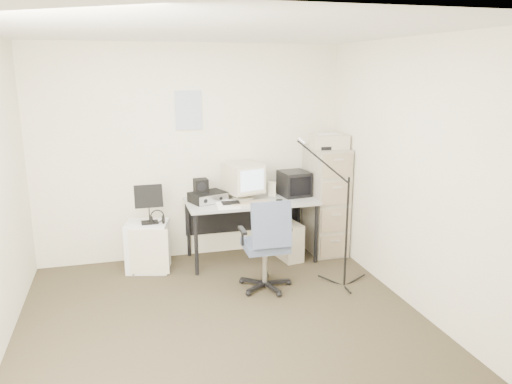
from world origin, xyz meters
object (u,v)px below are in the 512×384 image
object	(u,v)px
desk	(251,230)
side_cart	(148,246)
office_chair	(265,243)
filing_cabinet	(326,200)

from	to	relation	value
desk	side_cart	world-z (taller)	desk
side_cart	office_chair	bearing A→B (deg)	-21.59
desk	office_chair	xyz separation A→B (m)	(-0.07, -0.82, 0.12)
office_chair	side_cart	world-z (taller)	office_chair
filing_cabinet	office_chair	xyz separation A→B (m)	(-1.02, -0.85, -0.16)
office_chair	side_cart	bearing A→B (deg)	145.69
desk	office_chair	world-z (taller)	office_chair
filing_cabinet	desk	xyz separation A→B (m)	(-0.95, -0.03, -0.29)
filing_cabinet	desk	distance (m)	0.99
desk	side_cart	distance (m)	1.21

